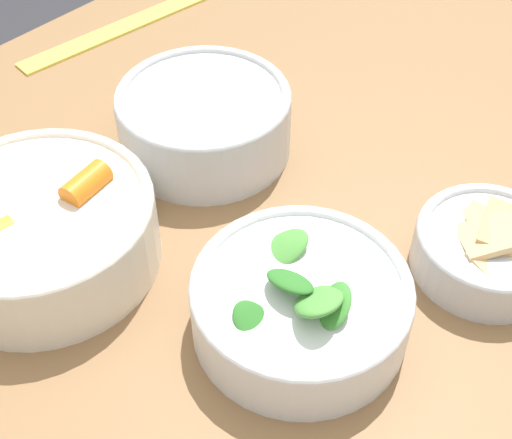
{
  "coord_description": "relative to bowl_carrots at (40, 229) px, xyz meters",
  "views": [
    {
      "loc": [
        -0.38,
        -0.29,
        1.21
      ],
      "look_at": [
        -0.06,
        -0.01,
        0.78
      ],
      "focal_mm": 50.0,
      "sensor_mm": 36.0,
      "label": 1
    }
  ],
  "objects": [
    {
      "name": "bowl_carrots",
      "position": [
        0.0,
        0.0,
        0.0
      ],
      "size": [
        0.19,
        0.19,
        0.08
      ],
      "color": "silver",
      "rests_on": "dining_table"
    },
    {
      "name": "dining_table",
      "position": [
        0.19,
        -0.11,
        -0.16
      ],
      "size": [
        1.06,
        0.85,
        0.75
      ],
      "color": "olive",
      "rests_on": "ground_plane"
    },
    {
      "name": "bowl_greens",
      "position": [
        0.09,
        -0.21,
        -0.01
      ],
      "size": [
        0.17,
        0.17,
        0.08
      ],
      "color": "silver",
      "rests_on": "dining_table"
    },
    {
      "name": "ruler",
      "position": [
        0.31,
        0.23,
        -0.04
      ],
      "size": [
        0.32,
        0.07,
        0.0
      ],
      "color": "#EADB4C",
      "rests_on": "dining_table"
    },
    {
      "name": "bowl_cookies",
      "position": [
        0.24,
        -0.28,
        -0.01
      ],
      "size": [
        0.12,
        0.12,
        0.05
      ],
      "color": "silver",
      "rests_on": "dining_table"
    },
    {
      "name": "bowl_beans_hotdog",
      "position": [
        0.2,
        0.0,
        -0.0
      ],
      "size": [
        0.17,
        0.17,
        0.07
      ],
      "color": "silver",
      "rests_on": "dining_table"
    }
  ]
}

